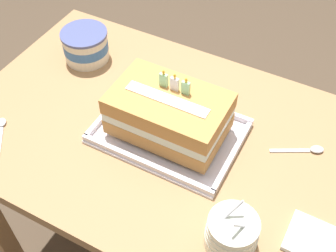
# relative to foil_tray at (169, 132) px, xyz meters

# --- Properties ---
(ground_plane) EXTENTS (8.00, 8.00, 0.00)m
(ground_plane) POSITION_rel_foil_tray_xyz_m (-0.01, -0.00, -0.71)
(ground_plane) COLOR #4C3D2D
(dining_table) EXTENTS (1.12, 0.71, 0.70)m
(dining_table) POSITION_rel_foil_tray_xyz_m (-0.01, -0.00, -0.11)
(dining_table) COLOR #9E754C
(dining_table) RESTS_ON ground_plane
(foil_tray) EXTENTS (0.37, 0.26, 0.02)m
(foil_tray) POSITION_rel_foil_tray_xyz_m (0.00, 0.00, 0.00)
(foil_tray) COLOR silver
(foil_tray) RESTS_ON dining_table
(birthday_cake) EXTENTS (0.29, 0.18, 0.16)m
(birthday_cake) POSITION_rel_foil_tray_xyz_m (0.00, 0.00, 0.08)
(birthday_cake) COLOR #C58947
(birthday_cake) RESTS_ON foil_tray
(bowl_stack) EXTENTS (0.11, 0.11, 0.13)m
(bowl_stack) POSITION_rel_foil_tray_xyz_m (0.26, -0.21, 0.03)
(bowl_stack) COLOR silver
(bowl_stack) RESTS_ON dining_table
(ice_cream_tub) EXTENTS (0.14, 0.14, 0.10)m
(ice_cream_tub) POSITION_rel_foil_tray_xyz_m (-0.37, 0.16, 0.04)
(ice_cream_tub) COLOR silver
(ice_cream_tub) RESTS_ON dining_table
(serving_spoon_near_tray) EXTENTS (0.09, 0.11, 0.01)m
(serving_spoon_near_tray) POSITION_rel_foil_tray_xyz_m (-0.40, -0.19, -0.00)
(serving_spoon_near_tray) COLOR silver
(serving_spoon_near_tray) RESTS_ON dining_table
(serving_spoon_by_bowls) EXTENTS (0.13, 0.08, 0.01)m
(serving_spoon_by_bowls) POSITION_rel_foil_tray_xyz_m (0.34, 0.12, -0.00)
(serving_spoon_by_bowls) COLOR silver
(serving_spoon_by_bowls) RESTS_ON dining_table
(napkin_pile) EXTENTS (0.11, 0.10, 0.01)m
(napkin_pile) POSITION_rel_foil_tray_xyz_m (0.41, -0.13, -0.00)
(napkin_pile) COLOR white
(napkin_pile) RESTS_ON dining_table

